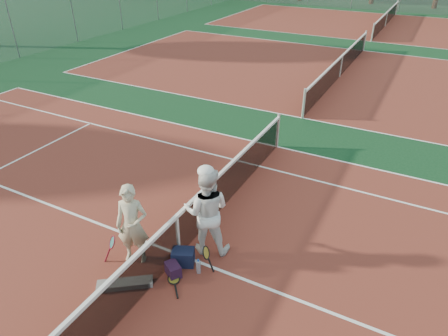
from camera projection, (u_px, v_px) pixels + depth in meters
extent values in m
plane|color=#0D3318|center=(179.00, 255.00, 8.19)|extent=(130.00, 130.00, 0.00)
cube|color=maroon|center=(179.00, 255.00, 8.19)|extent=(23.77, 10.97, 0.01)
cube|color=maroon|center=(339.00, 77.00, 18.51)|extent=(23.77, 10.97, 0.01)
cube|color=maroon|center=(385.00, 26.00, 28.82)|extent=(23.77, 10.97, 0.01)
imported|color=#C0B795|center=(132.00, 225.00, 7.66)|extent=(0.74, 0.62, 1.73)
imported|color=white|center=(207.00, 211.00, 7.88)|extent=(1.14, 1.02, 1.93)
cube|color=black|center=(183.00, 257.00, 7.89)|extent=(0.52, 0.45, 0.34)
cube|color=black|center=(173.00, 270.00, 7.64)|extent=(0.40, 0.37, 0.27)
cube|color=slate|center=(125.00, 284.00, 7.44)|extent=(0.97, 0.79, 0.11)
cylinder|color=silver|center=(198.00, 267.00, 7.69)|extent=(0.09, 0.09, 0.30)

